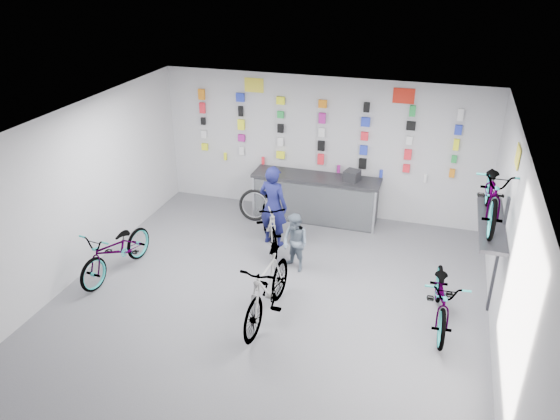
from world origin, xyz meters
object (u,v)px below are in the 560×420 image
(bike_right, at_px, (442,296))
(bike_service, at_px, (269,223))
(customer, at_px, (295,243))
(bike_center, at_px, (267,288))
(counter, at_px, (315,199))
(clerk, at_px, (273,206))
(bike_left, at_px, (116,250))

(bike_right, distance_m, bike_service, 3.64)
(customer, bearing_deg, bike_center, -61.94)
(counter, relative_size, clerk, 1.65)
(bike_center, xyz_separation_m, bike_service, (-0.69, 2.22, -0.06))
(bike_right, relative_size, customer, 1.68)
(bike_center, distance_m, bike_service, 2.32)
(counter, distance_m, customer, 2.09)
(customer, bearing_deg, clerk, 158.21)
(counter, distance_m, clerk, 1.42)
(clerk, height_order, customer, clerk)
(counter, bearing_deg, bike_center, -88.09)
(bike_left, height_order, bike_center, bike_center)
(bike_left, height_order, customer, customer)
(bike_center, distance_m, bike_right, 2.71)
(bike_service, bearing_deg, customer, -70.90)
(bike_right, xyz_separation_m, customer, (-2.60, 0.84, 0.06))
(bike_center, bearing_deg, clerk, 108.28)
(counter, relative_size, bike_center, 1.43)
(customer, bearing_deg, counter, 122.35)
(bike_left, bearing_deg, clerk, 46.90)
(bike_service, bearing_deg, counter, 40.60)
(bike_service, bearing_deg, bike_right, -51.82)
(bike_center, xyz_separation_m, customer, (0.01, 1.54, -0.02))
(bike_right, distance_m, clerk, 3.68)
(bike_right, bearing_deg, bike_center, -169.27)
(bike_left, distance_m, customer, 3.19)
(customer, bearing_deg, bike_service, 164.98)
(bike_center, xyz_separation_m, bike_right, (2.61, 0.71, -0.08))
(clerk, bearing_deg, counter, -99.77)
(counter, xyz_separation_m, bike_right, (2.74, -2.92, -0.00))
(bike_right, bearing_deg, bike_service, 151.06)
(bike_left, height_order, clerk, clerk)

